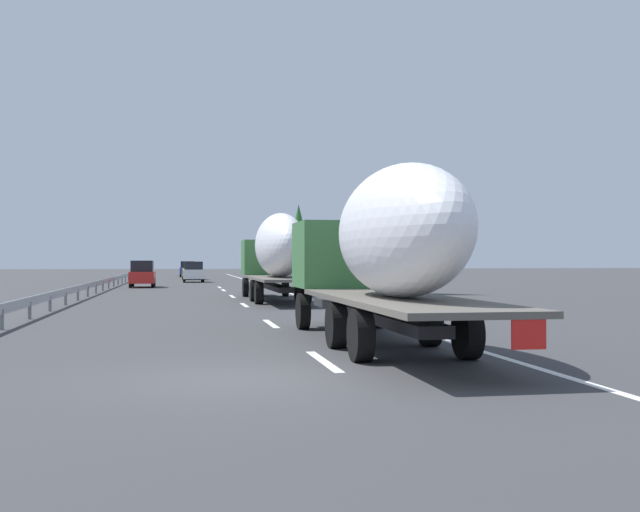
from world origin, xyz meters
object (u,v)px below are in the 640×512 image
at_px(car_blue_sedan, 188,269).
at_px(car_yellow_coupe, 191,271).
at_px(car_red_compact, 142,274).
at_px(car_white_van, 193,272).
at_px(truck_lead, 277,251).
at_px(truck_trailing, 383,246).
at_px(road_sign, 293,255).

xyz_separation_m(car_blue_sedan, car_yellow_coupe, (-12.93, -0.29, -0.02)).
relative_size(car_red_compact, car_yellow_coupe, 0.92).
bearing_deg(car_yellow_coupe, car_blue_sedan, 1.29).
distance_m(car_red_compact, car_white_van, 13.59).
relative_size(truck_lead, car_red_compact, 3.40).
bearing_deg(truck_trailing, car_blue_sedan, 2.87).
bearing_deg(car_red_compact, car_white_van, -16.74).
relative_size(car_red_compact, car_blue_sedan, 0.99).
bearing_deg(road_sign, truck_lead, 169.09).
bearing_deg(car_red_compact, car_yellow_coupe, -9.63).
bearing_deg(truck_lead, car_blue_sedan, 3.89).
distance_m(truck_lead, car_yellow_coupe, 43.74).
relative_size(car_blue_sedan, road_sign, 1.18).
xyz_separation_m(car_white_van, car_yellow_coupe, (9.63, 0.07, -0.02)).
bearing_deg(car_yellow_coupe, car_red_compact, 170.37).
bearing_deg(truck_trailing, car_yellow_coupe, 3.19).
bearing_deg(road_sign, car_blue_sedan, 9.74).
xyz_separation_m(truck_trailing, road_sign, (36.16, -3.10, 0.07)).
distance_m(car_white_van, road_sign, 19.09).
height_order(car_white_van, car_blue_sedan, car_blue_sedan).
bearing_deg(car_blue_sedan, car_red_compact, 174.30).
xyz_separation_m(car_yellow_coupe, road_sign, (-27.49, -6.65, 1.46)).
relative_size(truck_trailing, car_blue_sedan, 3.30).
bearing_deg(truck_trailing, car_white_van, 3.69).
height_order(truck_lead, truck_trailing, truck_lead).
bearing_deg(car_blue_sedan, car_white_van, -179.09).
bearing_deg(car_yellow_coupe, truck_trailing, -176.81).
xyz_separation_m(truck_lead, road_sign, (16.08, -3.10, -0.04)).
distance_m(car_yellow_coupe, road_sign, 28.32).
height_order(truck_lead, road_sign, truck_lead).
bearing_deg(car_white_van, road_sign, -159.78).
relative_size(truck_lead, car_blue_sedan, 3.36).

